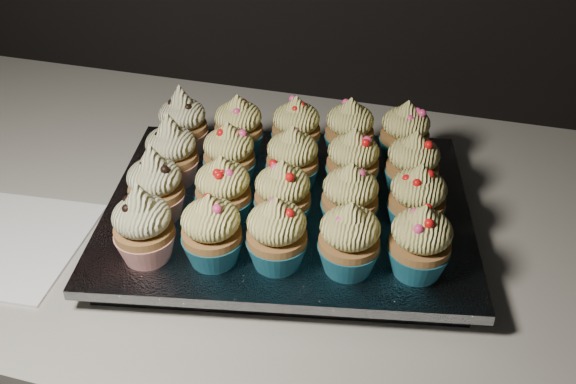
# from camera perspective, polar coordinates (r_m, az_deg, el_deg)

# --- Properties ---
(worktop) EXTENTS (2.44, 0.64, 0.04)m
(worktop) POSITION_cam_1_polar(r_m,az_deg,el_deg) (0.83, -3.55, -1.84)
(worktop) COLOR beige
(worktop) RESTS_ON cabinet
(napkin) EXTENTS (0.19, 0.19, 0.00)m
(napkin) POSITION_cam_1_polar(r_m,az_deg,el_deg) (0.81, -23.85, -4.16)
(napkin) COLOR white
(napkin) RESTS_ON worktop
(baking_tray) EXTENTS (0.44, 0.36, 0.02)m
(baking_tray) POSITION_cam_1_polar(r_m,az_deg,el_deg) (0.76, -0.00, -2.37)
(baking_tray) COLOR black
(baking_tray) RESTS_ON worktop
(foil_lining) EXTENTS (0.48, 0.40, 0.01)m
(foil_lining) POSITION_cam_1_polar(r_m,az_deg,el_deg) (0.75, 0.00, -1.36)
(foil_lining) COLOR silver
(foil_lining) RESTS_ON baking_tray
(cupcake_0) EXTENTS (0.06, 0.06, 0.10)m
(cupcake_0) POSITION_cam_1_polar(r_m,az_deg,el_deg) (0.67, -12.74, -3.00)
(cupcake_0) COLOR red
(cupcake_0) RESTS_ON foil_lining
(cupcake_1) EXTENTS (0.06, 0.06, 0.08)m
(cupcake_1) POSITION_cam_1_polar(r_m,az_deg,el_deg) (0.65, -6.80, -3.49)
(cupcake_1) COLOR #1B677F
(cupcake_1) RESTS_ON foil_lining
(cupcake_2) EXTENTS (0.06, 0.06, 0.08)m
(cupcake_2) POSITION_cam_1_polar(r_m,az_deg,el_deg) (0.65, -1.00, -3.79)
(cupcake_2) COLOR #1B677F
(cupcake_2) RESTS_ON foil_lining
(cupcake_3) EXTENTS (0.06, 0.06, 0.08)m
(cupcake_3) POSITION_cam_1_polar(r_m,az_deg,el_deg) (0.64, 5.47, -4.24)
(cupcake_3) COLOR #1B677F
(cupcake_3) RESTS_ON foil_lining
(cupcake_4) EXTENTS (0.06, 0.06, 0.08)m
(cupcake_4) POSITION_cam_1_polar(r_m,az_deg,el_deg) (0.65, 11.67, -4.42)
(cupcake_4) COLOR #1B677F
(cupcake_4) RESTS_ON foil_lining
(cupcake_5) EXTENTS (0.06, 0.06, 0.10)m
(cupcake_5) POSITION_cam_1_polar(r_m,az_deg,el_deg) (0.72, -11.69, 0.48)
(cupcake_5) COLOR red
(cupcake_5) RESTS_ON foil_lining
(cupcake_6) EXTENTS (0.06, 0.06, 0.08)m
(cupcake_6) POSITION_cam_1_polar(r_m,az_deg,el_deg) (0.71, -5.78, 0.07)
(cupcake_6) COLOR #1B677F
(cupcake_6) RESTS_ON foil_lining
(cupcake_7) EXTENTS (0.06, 0.06, 0.08)m
(cupcake_7) POSITION_cam_1_polar(r_m,az_deg,el_deg) (0.70, -0.48, -0.33)
(cupcake_7) COLOR #1B677F
(cupcake_7) RESTS_ON foil_lining
(cupcake_8) EXTENTS (0.06, 0.06, 0.08)m
(cupcake_8) POSITION_cam_1_polar(r_m,az_deg,el_deg) (0.70, 5.52, -0.57)
(cupcake_8) COLOR #1B677F
(cupcake_8) RESTS_ON foil_lining
(cupcake_9) EXTENTS (0.06, 0.06, 0.08)m
(cupcake_9) POSITION_cam_1_polar(r_m,az_deg,el_deg) (0.71, 11.41, -0.69)
(cupcake_9) COLOR #1B677F
(cupcake_9) RESTS_ON foil_lining
(cupcake_10) EXTENTS (0.06, 0.06, 0.10)m
(cupcake_10) POSITION_cam_1_polar(r_m,az_deg,el_deg) (0.78, -10.29, 3.45)
(cupcake_10) COLOR red
(cupcake_10) RESTS_ON foil_lining
(cupcake_11) EXTENTS (0.06, 0.06, 0.08)m
(cupcake_11) POSITION_cam_1_polar(r_m,az_deg,el_deg) (0.77, -5.25, 3.23)
(cupcake_11) COLOR #1B677F
(cupcake_11) RESTS_ON foil_lining
(cupcake_12) EXTENTS (0.06, 0.06, 0.08)m
(cupcake_12) POSITION_cam_1_polar(r_m,az_deg,el_deg) (0.76, 0.40, 2.87)
(cupcake_12) COLOR #1B677F
(cupcake_12) RESTS_ON foil_lining
(cupcake_13) EXTENTS (0.06, 0.06, 0.08)m
(cupcake_13) POSITION_cam_1_polar(r_m,az_deg,el_deg) (0.76, 5.77, 2.66)
(cupcake_13) COLOR #1B677F
(cupcake_13) RESTS_ON foil_lining
(cupcake_14) EXTENTS (0.06, 0.06, 0.08)m
(cupcake_14) POSITION_cam_1_polar(r_m,az_deg,el_deg) (0.76, 11.01, 2.34)
(cupcake_14) COLOR #1B677F
(cupcake_14) RESTS_ON foil_lining
(cupcake_15) EXTENTS (0.06, 0.06, 0.10)m
(cupcake_15) POSITION_cam_1_polar(r_m,az_deg,el_deg) (0.84, -9.32, 6.04)
(cupcake_15) COLOR red
(cupcake_15) RESTS_ON foil_lining
(cupcake_16) EXTENTS (0.06, 0.06, 0.08)m
(cupcake_16) POSITION_cam_1_polar(r_m,az_deg,el_deg) (0.83, -4.41, 5.75)
(cupcake_16) COLOR #1B677F
(cupcake_16) RESTS_ON foil_lining
(cupcake_17) EXTENTS (0.06, 0.06, 0.08)m
(cupcake_17) POSITION_cam_1_polar(r_m,az_deg,el_deg) (0.82, 0.73, 5.63)
(cupcake_17) COLOR #1B677F
(cupcake_17) RESTS_ON foil_lining
(cupcake_18) EXTENTS (0.06, 0.06, 0.08)m
(cupcake_18) POSITION_cam_1_polar(r_m,az_deg,el_deg) (0.82, 5.49, 5.46)
(cupcake_18) COLOR #1B677F
(cupcake_18) RESTS_ON foil_lining
(cupcake_19) EXTENTS (0.06, 0.06, 0.08)m
(cupcake_19) POSITION_cam_1_polar(r_m,az_deg,el_deg) (0.82, 10.35, 5.13)
(cupcake_19) COLOR #1B677F
(cupcake_19) RESTS_ON foil_lining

